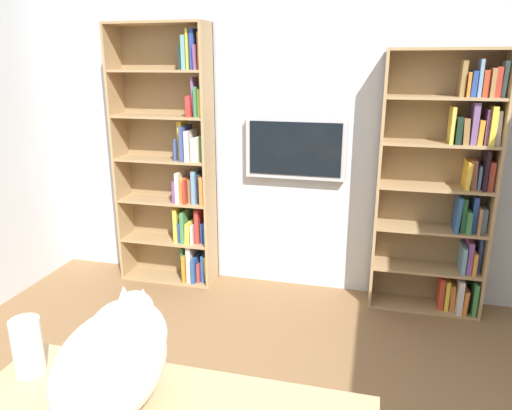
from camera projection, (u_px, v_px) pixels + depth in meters
wall_back at (295, 130)px, 3.87m from camera, size 4.52×0.06×2.70m
bookshelf_left at (448, 188)px, 3.54m from camera, size 0.83×0.28×1.97m
bookshelf_right at (176, 168)px, 4.04m from camera, size 0.83×0.28×2.18m
wall_mounted_tv at (296, 148)px, 3.83m from camera, size 0.81×0.07×0.50m
cat at (116, 355)px, 1.62m from camera, size 0.33×0.65×0.37m
paper_towel_roll at (28, 346)px, 1.80m from camera, size 0.11×0.11×0.22m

